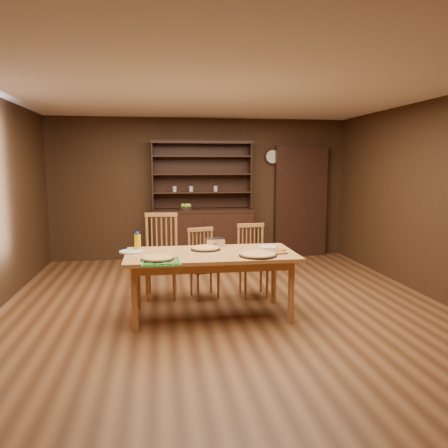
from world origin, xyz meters
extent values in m
plane|color=brown|center=(0.00, 0.00, 0.00)|extent=(6.00, 6.00, 0.00)
plane|color=white|center=(0.00, 0.00, 2.60)|extent=(6.00, 6.00, 0.00)
plane|color=#372111|center=(0.00, 3.00, 1.30)|extent=(5.50, 0.00, 5.50)
plane|color=#372111|center=(0.00, -3.00, 1.30)|extent=(5.50, 0.00, 5.50)
plane|color=#372111|center=(2.75, 0.00, 1.30)|extent=(0.00, 6.00, 6.00)
cube|color=black|center=(0.00, 2.74, 0.45)|extent=(1.80, 0.50, 0.90)
cube|color=black|center=(0.00, 2.74, 0.92)|extent=(1.84, 0.52, 0.04)
cube|color=black|center=(0.00, 2.97, 1.55)|extent=(1.80, 0.02, 1.20)
cube|color=black|center=(-0.89, 2.82, 1.55)|extent=(0.02, 0.32, 1.20)
cube|color=black|center=(0.89, 2.82, 1.55)|extent=(0.02, 0.32, 1.20)
cube|color=black|center=(0.00, 2.82, 2.15)|extent=(1.84, 0.34, 0.05)
cylinder|color=#B2AE97|center=(-0.50, 2.82, 1.31)|extent=(0.07, 0.07, 0.10)
cylinder|color=#B2AE97|center=(-0.20, 2.82, 1.31)|extent=(0.07, 0.07, 0.10)
cube|color=black|center=(1.90, 2.90, 1.05)|extent=(1.00, 0.18, 2.10)
cylinder|color=black|center=(1.35, 2.96, 1.90)|extent=(0.30, 0.04, 0.30)
cylinder|color=beige|center=(1.35, 2.94, 1.90)|extent=(0.24, 0.01, 0.24)
cube|color=#BC8141|center=(-0.21, -0.26, 0.73)|extent=(1.94, 0.97, 0.04)
cylinder|color=#BC8141|center=(-1.06, -0.62, 0.35)|extent=(0.07, 0.07, 0.71)
cylinder|color=#BC8141|center=(-1.06, 0.11, 0.35)|extent=(0.07, 0.07, 0.71)
cylinder|color=#BC8141|center=(0.64, -0.62, 0.35)|extent=(0.07, 0.07, 0.71)
cylinder|color=#BC8141|center=(0.64, 0.11, 0.35)|extent=(0.07, 0.07, 0.71)
cube|color=#B4813D|center=(-0.77, 0.55, 0.47)|extent=(0.49, 0.47, 0.04)
cylinder|color=#B4813D|center=(-0.96, 0.40, 0.22)|extent=(0.04, 0.04, 0.45)
cylinder|color=#B4813D|center=(-0.93, 0.72, 0.22)|extent=(0.04, 0.04, 0.45)
cylinder|color=#B4813D|center=(-0.61, 0.37, 0.22)|extent=(0.04, 0.04, 0.45)
cylinder|color=#B4813D|center=(-0.59, 0.69, 0.22)|extent=(0.04, 0.04, 0.45)
cube|color=#B4813D|center=(-0.76, 0.73, 1.09)|extent=(0.44, 0.07, 0.05)
cube|color=#B4813D|center=(-0.21, 0.47, 0.38)|extent=(0.45, 0.44, 0.04)
cylinder|color=#B4813D|center=(-0.31, 0.31, 0.18)|extent=(0.03, 0.03, 0.36)
cylinder|color=#B4813D|center=(-0.38, 0.56, 0.18)|extent=(0.03, 0.03, 0.36)
cylinder|color=#B4813D|center=(-0.04, 0.38, 0.18)|extent=(0.03, 0.03, 0.36)
cylinder|color=#B4813D|center=(-0.10, 0.64, 0.18)|extent=(0.03, 0.03, 0.36)
cube|color=#B4813D|center=(-0.24, 0.62, 0.89)|extent=(0.35, 0.12, 0.05)
cube|color=#B4813D|center=(0.45, 0.45, 0.40)|extent=(0.42, 0.40, 0.04)
cylinder|color=#B4813D|center=(0.31, 0.30, 0.19)|extent=(0.03, 0.03, 0.38)
cylinder|color=#B4813D|center=(0.29, 0.58, 0.19)|extent=(0.03, 0.03, 0.38)
cylinder|color=#B4813D|center=(0.61, 0.32, 0.19)|extent=(0.03, 0.03, 0.38)
cylinder|color=#B4813D|center=(0.59, 0.60, 0.19)|extent=(0.03, 0.03, 0.38)
cube|color=#B4813D|center=(0.44, 0.60, 0.93)|extent=(0.38, 0.06, 0.05)
cylinder|color=black|center=(-0.81, -0.54, 0.76)|extent=(0.36, 0.36, 0.01)
cylinder|color=tan|center=(-0.81, -0.54, 0.77)|extent=(0.33, 0.33, 0.02)
torus|color=#D5904C|center=(-0.81, -0.54, 0.77)|extent=(0.34, 0.34, 0.03)
cylinder|color=black|center=(0.28, -0.52, 0.76)|extent=(0.42, 0.42, 0.01)
cylinder|color=tan|center=(0.28, -0.52, 0.77)|extent=(0.39, 0.39, 0.02)
torus|color=#D5904C|center=(0.28, -0.52, 0.77)|extent=(0.40, 0.40, 0.03)
cylinder|color=black|center=(-0.25, -0.07, 0.76)|extent=(0.36, 0.36, 0.01)
cylinder|color=tan|center=(-0.25, -0.07, 0.77)|extent=(0.32, 0.32, 0.02)
torus|color=#D5904C|center=(-0.25, -0.07, 0.77)|extent=(0.33, 0.33, 0.03)
cylinder|color=silver|center=(-1.11, -0.09, 0.76)|extent=(0.29, 0.29, 0.01)
torus|color=#314695|center=(-1.11, -0.09, 0.76)|extent=(0.29, 0.29, 0.01)
cylinder|color=silver|center=(0.52, -0.05, 0.76)|extent=(0.24, 0.24, 0.01)
torus|color=#314695|center=(0.52, -0.05, 0.76)|extent=(0.24, 0.24, 0.01)
cube|color=white|center=(-0.10, 0.17, 0.80)|extent=(0.23, 0.17, 0.09)
cylinder|color=#DFA50B|center=(-1.04, 0.00, 0.85)|extent=(0.08, 0.08, 0.19)
cylinder|color=#143EA9|center=(-1.04, 0.00, 0.96)|extent=(0.04, 0.04, 0.03)
cube|color=red|center=(0.52, -0.38, 0.76)|extent=(0.25, 0.25, 0.02)
cube|color=red|center=(0.53, -0.28, 0.76)|extent=(0.31, 0.31, 0.02)
cylinder|color=black|center=(-0.31, 2.69, 0.97)|extent=(0.26, 0.26, 0.06)
sphere|color=#9BCC36|center=(-0.36, 2.69, 1.02)|extent=(0.08, 0.08, 0.08)
sphere|color=#9BCC36|center=(-0.28, 2.72, 1.02)|extent=(0.08, 0.08, 0.08)
sphere|color=#9BCC36|center=(-0.31, 2.64, 1.02)|extent=(0.08, 0.08, 0.08)
sphere|color=#9BCC36|center=(-0.25, 2.67, 1.02)|extent=(0.08, 0.08, 0.08)
camera|label=1|loc=(-0.79, -5.14, 1.76)|focal=35.00mm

